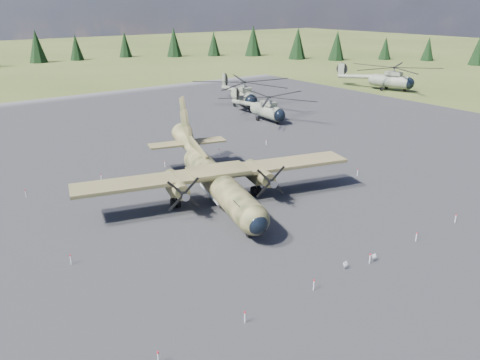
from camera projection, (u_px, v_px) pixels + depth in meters
ground at (243, 211)px, 45.00m from camera, size 500.00×500.00×0.00m
apron at (190, 181)px, 52.52m from camera, size 120.00×120.00×0.04m
transport_plane at (215, 175)px, 46.73m from camera, size 27.47×24.56×9.13m
helicopter_near at (267, 103)px, 78.11m from camera, size 17.45×20.12×4.26m
helicopter_mid at (243, 89)px, 88.31m from camera, size 24.31×24.94×5.00m
helicopter_far at (391, 74)px, 105.46m from camera, size 26.02×26.84×5.33m
info_placard_left at (345, 264)px, 35.03m from camera, size 0.41×0.21×0.62m
info_placard_right at (374, 257)px, 36.12m from camera, size 0.40×0.18×0.62m
barrier_fence at (240, 208)px, 44.50m from camera, size 33.12×29.62×0.85m
treeline at (265, 153)px, 46.61m from camera, size 293.63×287.85×11.00m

